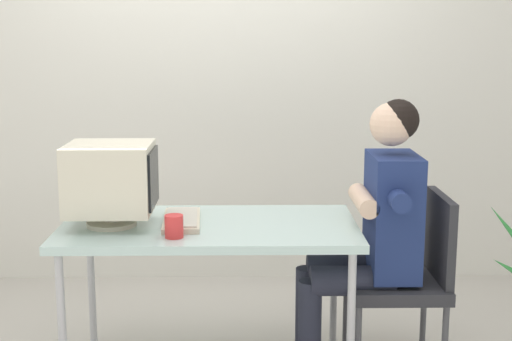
% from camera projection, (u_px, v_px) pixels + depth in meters
% --- Properties ---
extents(wall_back, '(8.00, 0.10, 3.00)m').
position_uv_depth(wall_back, '(266.00, 48.00, 4.57)').
color(wall_back, silver).
rests_on(wall_back, ground_plane).
extents(desk, '(1.36, 0.72, 0.73)m').
position_uv_depth(desk, '(209.00, 234.00, 3.34)').
color(desk, '#B7B7BC').
rests_on(desk, ground_plane).
extents(crt_monitor, '(0.39, 0.34, 0.38)m').
position_uv_depth(crt_monitor, '(111.00, 179.00, 3.26)').
color(crt_monitor, beige).
rests_on(crt_monitor, desk).
extents(keyboard, '(0.19, 0.41, 0.03)m').
position_uv_depth(keyboard, '(182.00, 220.00, 3.35)').
color(keyboard, beige).
rests_on(keyboard, desk).
extents(office_chair, '(0.46, 0.46, 0.85)m').
position_uv_depth(office_chair, '(409.00, 272.00, 3.43)').
color(office_chair, '#4C4C51').
rests_on(office_chair, ground_plane).
extents(person_seated, '(0.68, 0.56, 1.30)m').
position_uv_depth(person_seated, '(372.00, 226.00, 3.39)').
color(person_seated, navy).
rests_on(person_seated, ground_plane).
extents(desk_mug, '(0.08, 0.09, 0.10)m').
position_uv_depth(desk_mug, '(174.00, 226.00, 3.11)').
color(desk_mug, red).
rests_on(desk_mug, desk).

